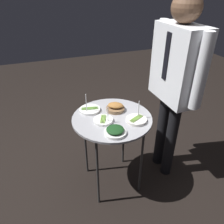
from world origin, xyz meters
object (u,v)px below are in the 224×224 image
(waiter_figure, at_px, (176,74))
(bowl_spinach_mid_right, at_px, (115,131))
(bowl_asparagus_back_right, at_px, (103,120))
(serving_cart, at_px, (112,123))
(bowl_asparagus_front_left, at_px, (136,120))
(bowl_roast_back_left, at_px, (115,107))
(bowl_asparagus_mid_left, at_px, (90,109))

(waiter_figure, bearing_deg, bowl_spinach_mid_right, -71.17)
(bowl_asparagus_back_right, xyz_separation_m, waiter_figure, (-0.03, 0.64, 0.29))
(serving_cart, bearing_deg, waiter_figure, 89.36)
(bowl_asparagus_front_left, relative_size, waiter_figure, 0.10)
(serving_cart, xyz_separation_m, bowl_roast_back_left, (-0.09, 0.07, 0.08))
(bowl_asparagus_front_left, xyz_separation_m, bowl_asparagus_mid_left, (-0.28, -0.30, -0.00))
(bowl_asparagus_mid_left, xyz_separation_m, waiter_figure, (0.17, 0.69, 0.29))
(serving_cart, height_order, bowl_asparagus_mid_left, bowl_asparagus_mid_left)
(bowl_spinach_mid_right, relative_size, bowl_asparagus_mid_left, 0.91)
(bowl_asparagus_back_right, height_order, bowl_asparagus_mid_left, bowl_asparagus_mid_left)
(bowl_asparagus_back_right, xyz_separation_m, bowl_asparagus_front_left, (0.09, 0.24, 0.00))
(bowl_asparagus_front_left, bearing_deg, serving_cart, -126.77)
(bowl_asparagus_front_left, bearing_deg, bowl_roast_back_left, -156.28)
(bowl_asparagus_back_right, bearing_deg, bowl_spinach_mid_right, 9.78)
(bowl_asparagus_back_right, distance_m, bowl_asparagus_mid_left, 0.20)
(bowl_asparagus_mid_left, height_order, waiter_figure, waiter_figure)
(bowl_asparagus_back_right, bearing_deg, serving_cart, 111.27)
(bowl_spinach_mid_right, bearing_deg, waiter_figure, 108.83)
(bowl_asparagus_back_right, relative_size, bowl_spinach_mid_right, 0.95)
(waiter_figure, bearing_deg, bowl_asparagus_front_left, -73.94)
(bowl_asparagus_mid_left, bearing_deg, serving_cart, 40.94)
(bowl_asparagus_front_left, xyz_separation_m, waiter_figure, (-0.11, 0.39, 0.29))
(bowl_asparagus_back_right, distance_m, bowl_asparagus_front_left, 0.26)
(bowl_asparagus_back_right, distance_m, bowl_spinach_mid_right, 0.18)
(bowl_spinach_mid_right, bearing_deg, bowl_asparagus_mid_left, -167.13)
(bowl_roast_back_left, height_order, bowl_asparagus_front_left, bowl_asparagus_front_left)
(serving_cart, distance_m, bowl_roast_back_left, 0.14)
(serving_cart, relative_size, bowl_roast_back_left, 4.62)
(serving_cart, distance_m, bowl_asparagus_front_left, 0.21)
(bowl_spinach_mid_right, distance_m, waiter_figure, 0.70)
(bowl_spinach_mid_right, bearing_deg, bowl_asparagus_back_right, -170.22)
(serving_cart, height_order, bowl_roast_back_left, bowl_roast_back_left)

